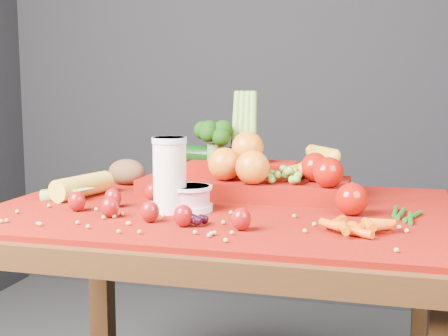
% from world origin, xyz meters
% --- Properties ---
extents(table, '(1.10, 0.80, 0.75)m').
position_xyz_m(table, '(0.00, 0.00, 0.66)').
color(table, '#34210B').
rests_on(table, ground).
extents(red_cloth, '(1.05, 0.75, 0.01)m').
position_xyz_m(red_cloth, '(0.00, 0.00, 0.76)').
color(red_cloth, '#751003').
rests_on(red_cloth, table).
extents(milk_glass, '(0.08, 0.08, 0.17)m').
position_xyz_m(milk_glass, '(-0.10, -0.09, 0.85)').
color(milk_glass, silver).
rests_on(milk_glass, red_cloth).
extents(yogurt_bowl, '(0.11, 0.11, 0.06)m').
position_xyz_m(yogurt_bowl, '(-0.06, -0.07, 0.79)').
color(yogurt_bowl, silver).
rests_on(yogurt_bowl, red_cloth).
extents(strawberry_scatter, '(0.44, 0.28, 0.05)m').
position_xyz_m(strawberry_scatter, '(-0.13, -0.15, 0.79)').
color(strawberry_scatter, maroon).
rests_on(strawberry_scatter, red_cloth).
extents(dark_grape_cluster, '(0.06, 0.05, 0.03)m').
position_xyz_m(dark_grape_cluster, '(-0.00, -0.20, 0.78)').
color(dark_grape_cluster, black).
rests_on(dark_grape_cluster, red_cloth).
extents(soybean_scatter, '(0.84, 0.24, 0.01)m').
position_xyz_m(soybean_scatter, '(0.00, -0.20, 0.77)').
color(soybean_scatter, '#A88A48').
rests_on(soybean_scatter, red_cloth).
extents(corn_ear, '(0.22, 0.25, 0.06)m').
position_xyz_m(corn_ear, '(-0.38, -0.01, 0.78)').
color(corn_ear, gold).
rests_on(corn_ear, red_cloth).
extents(potato, '(0.11, 0.08, 0.07)m').
position_xyz_m(potato, '(-0.34, 0.23, 0.80)').
color(potato, '#50351F').
rests_on(potato, red_cloth).
extents(baby_carrot_pile, '(0.18, 0.17, 0.03)m').
position_xyz_m(baby_carrot_pile, '(0.32, -0.19, 0.78)').
color(baby_carrot_pile, '#D94E07').
rests_on(baby_carrot_pile, red_cloth).
extents(green_bean_pile, '(0.14, 0.12, 0.01)m').
position_xyz_m(green_bean_pile, '(0.41, -0.01, 0.77)').
color(green_bean_pile, '#175112').
rests_on(green_bean_pile, red_cloth).
extents(produce_mound, '(0.60, 0.36, 0.27)m').
position_xyz_m(produce_mound, '(0.04, 0.16, 0.82)').
color(produce_mound, '#751003').
rests_on(produce_mound, red_cloth).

